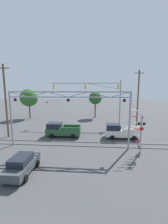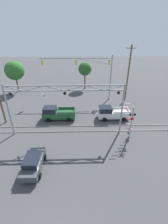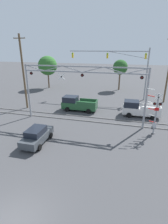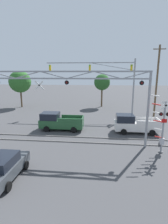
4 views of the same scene
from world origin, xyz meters
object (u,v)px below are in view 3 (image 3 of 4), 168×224
traffic_signal_span (127,64)px  background_tree_beyond_span (120,67)px  pickup_truck_lead (78,104)px  sedan_waiting (37,135)px  crossing_signal_mast (155,115)px  pickup_truck_following (139,109)px  utility_pole_left (23,72)px  background_tree_far_left_verge (48,66)px  crossing_gantry (82,82)px

traffic_signal_span → background_tree_beyond_span: size_ratio=2.15×
pickup_truck_lead → sedan_waiting: pickup_truck_lead is taller
crossing_signal_mast → traffic_signal_span: size_ratio=0.36×
pickup_truck_lead → pickup_truck_following: same height
crossing_signal_mast → sedan_waiting: size_ratio=1.24×
pickup_truck_lead → background_tree_beyond_span: bearing=72.4°
pickup_truck_following → sedan_waiting: 14.27m
pickup_truck_lead → traffic_signal_span: bearing=52.6°
crossing_signal_mast → background_tree_beyond_span: size_ratio=0.77×
utility_pole_left → background_tree_far_left_verge: 14.82m
crossing_gantry → pickup_truck_following: size_ratio=3.00×
pickup_truck_lead → crossing_gantry: bearing=-66.1°
utility_pole_left → background_tree_beyond_span: 21.15m
crossing_gantry → crossing_signal_mast: (8.35, -1.13, -2.94)m
crossing_signal_mast → background_tree_far_left_verge: background_tree_far_left_verge is taller
background_tree_beyond_span → utility_pole_left: bearing=-128.1°
pickup_truck_lead → pickup_truck_following: bearing=-0.7°
crossing_signal_mast → pickup_truck_following: crossing_signal_mast is taller
crossing_gantry → sedan_waiting: bearing=-115.5°
sedan_waiting → background_tree_beyond_span: background_tree_beyond_span is taller
sedan_waiting → background_tree_beyond_span: bearing=76.8°
utility_pole_left → background_tree_far_left_verge: size_ratio=1.49×
crossing_gantry → background_tree_beyond_span: size_ratio=2.28×
traffic_signal_span → background_tree_beyond_span: bearing=102.2°
traffic_signal_span → background_tree_beyond_span: traffic_signal_span is taller
sedan_waiting → crossing_signal_mast: bearing=24.1°
background_tree_beyond_span → sedan_waiting: bearing=-103.2°
utility_pole_left → background_tree_beyond_span: size_ratio=1.64×
crossing_gantry → utility_pole_left: 10.43m
sedan_waiting → background_tree_far_left_verge: size_ratio=0.56×
crossing_signal_mast → pickup_truck_lead: size_ratio=0.97×
pickup_truck_following → background_tree_beyond_span: bearing=103.6°
crossing_gantry → pickup_truck_lead: (-1.84, 4.15, -4.09)m
traffic_signal_span → pickup_truck_following: 10.40m
crossing_signal_mast → traffic_signal_span: (-3.65, 13.83, 4.14)m
crossing_signal_mast → utility_pole_left: bearing=166.6°
background_tree_far_left_verge → crossing_signal_mast: bearing=-41.4°
sedan_waiting → background_tree_beyond_span: 27.06m
sedan_waiting → background_tree_beyond_span: size_ratio=0.62×
crossing_gantry → background_tree_beyond_span: 20.11m
traffic_signal_span → sedan_waiting: 21.10m
crossing_gantry → background_tree_far_left_verge: (-13.03, 17.71, -0.02)m
utility_pole_left → pickup_truck_lead: bearing=6.5°
traffic_signal_span → background_tree_far_left_verge: 18.47m
crossing_signal_mast → sedan_waiting: 12.45m
crossing_gantry → background_tree_far_left_verge: background_tree_far_left_verge is taller
pickup_truck_following → background_tree_beyond_span: size_ratio=0.76×
utility_pole_left → crossing_signal_mast: bearing=-13.4°
crossing_gantry → background_tree_beyond_span: crossing_gantry is taller
pickup_truck_following → crossing_signal_mast: bearing=-75.3°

